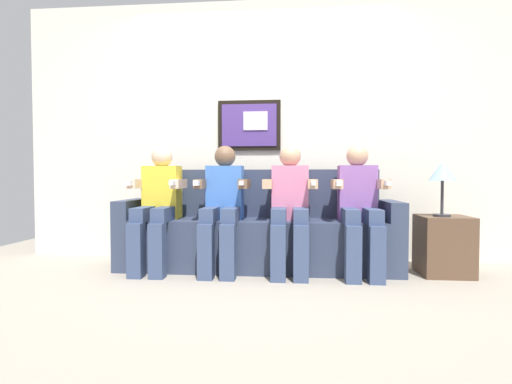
{
  "coord_description": "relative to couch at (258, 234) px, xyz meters",
  "views": [
    {
      "loc": [
        0.31,
        -3.22,
        0.82
      ],
      "look_at": [
        0.0,
        0.15,
        0.7
      ],
      "focal_mm": 27.5,
      "sensor_mm": 36.0,
      "label": 1
    }
  ],
  "objects": [
    {
      "name": "person_left_center",
      "position": [
        -0.29,
        -0.17,
        0.29
      ],
      "size": [
        0.46,
        0.56,
        1.11
      ],
      "color": "#3F72CC",
      "rests_on": "ground_plane"
    },
    {
      "name": "couch",
      "position": [
        0.0,
        0.0,
        0.0
      ],
      "size": [
        2.49,
        0.58,
        0.9
      ],
      "color": "#333D56",
      "rests_on": "ground_plane"
    },
    {
      "name": "person_leftmost",
      "position": [
        -0.88,
        -0.17,
        0.29
      ],
      "size": [
        0.46,
        0.56,
        1.11
      ],
      "color": "yellow",
      "rests_on": "ground_plane"
    },
    {
      "name": "person_rightmost",
      "position": [
        0.88,
        -0.17,
        0.29
      ],
      "size": [
        0.46,
        0.56,
        1.11
      ],
      "color": "#8C59A5",
      "rests_on": "ground_plane"
    },
    {
      "name": "table_lamp",
      "position": [
        1.56,
        -0.15,
        0.55
      ],
      "size": [
        0.22,
        0.22,
        0.46
      ],
      "color": "#333338",
      "rests_on": "side_table_right"
    },
    {
      "name": "ground_plane",
      "position": [
        0.0,
        -0.33,
        -0.31
      ],
      "size": [
        6.35,
        6.35,
        0.0
      ],
      "primitive_type": "plane",
      "color": "#9E9384"
    },
    {
      "name": "back_wall_assembly",
      "position": [
        -0.0,
        0.44,
        0.99
      ],
      "size": [
        4.89,
        0.1,
        2.6
      ],
      "color": "silver",
      "rests_on": "ground_plane"
    },
    {
      "name": "person_right_center",
      "position": [
        0.29,
        -0.17,
        0.29
      ],
      "size": [
        0.46,
        0.56,
        1.11
      ],
      "color": "pink",
      "rests_on": "ground_plane"
    },
    {
      "name": "side_table_right",
      "position": [
        1.59,
        -0.11,
        -0.06
      ],
      "size": [
        0.4,
        0.4,
        0.5
      ],
      "color": "brown",
      "rests_on": "ground_plane"
    }
  ]
}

